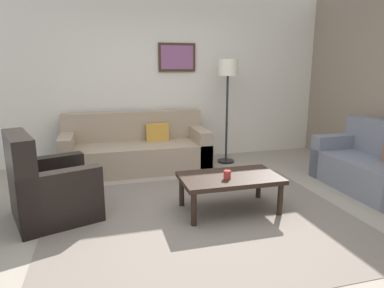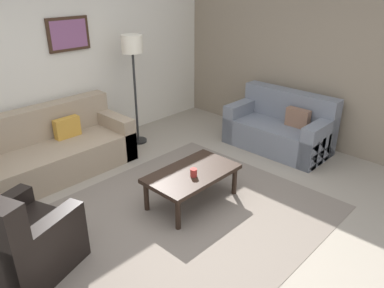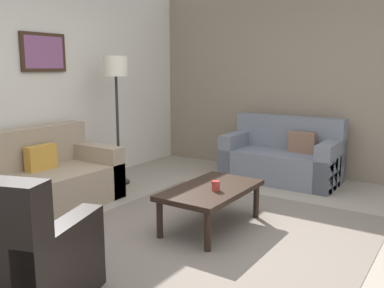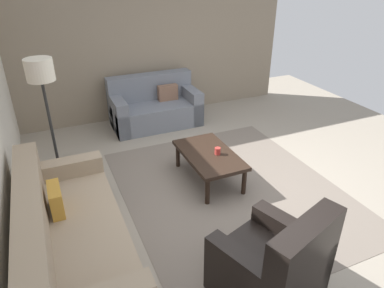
{
  "view_description": "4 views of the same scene",
  "coord_description": "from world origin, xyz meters",
  "px_view_note": "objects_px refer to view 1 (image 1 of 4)",
  "views": [
    {
      "loc": [
        -0.98,
        -3.16,
        1.59
      ],
      "look_at": [
        -0.01,
        0.37,
        0.75
      ],
      "focal_mm": 31.41,
      "sensor_mm": 36.0,
      "label": 1
    },
    {
      "loc": [
        -2.39,
        -2.47,
        2.5
      ],
      "look_at": [
        0.38,
        0.17,
        0.75
      ],
      "focal_mm": 34.65,
      "sensor_mm": 36.0,
      "label": 2
    },
    {
      "loc": [
        -3.0,
        -1.85,
        1.56
      ],
      "look_at": [
        0.35,
        0.36,
        0.82
      ],
      "focal_mm": 38.85,
      "sensor_mm": 36.0,
      "label": 3
    },
    {
      "loc": [
        -3.3,
        2.01,
        2.69
      ],
      "look_at": [
        0.12,
        0.51,
        0.74
      ],
      "focal_mm": 32.92,
      "sensor_mm": 36.0,
      "label": 4
    }
  ],
  "objects_px": {
    "couch_main": "(136,150)",
    "armchair_leather": "(47,191)",
    "couch_loveseat": "(379,168)",
    "lamp_standing": "(228,78)",
    "cup": "(227,175)",
    "framed_artwork": "(177,57)",
    "coffee_table": "(230,180)"
  },
  "relations": [
    {
      "from": "armchair_leather",
      "to": "cup",
      "type": "bearing_deg",
      "value": -12.13
    },
    {
      "from": "framed_artwork",
      "to": "lamp_standing",
      "type": "bearing_deg",
      "value": -34.25
    },
    {
      "from": "lamp_standing",
      "to": "coffee_table",
      "type": "bearing_deg",
      "value": -109.9
    },
    {
      "from": "coffee_table",
      "to": "lamp_standing",
      "type": "relative_size",
      "value": 0.64
    },
    {
      "from": "cup",
      "to": "lamp_standing",
      "type": "height_order",
      "value": "lamp_standing"
    },
    {
      "from": "armchair_leather",
      "to": "framed_artwork",
      "type": "distance_m",
      "value": 3.14
    },
    {
      "from": "couch_main",
      "to": "cup",
      "type": "bearing_deg",
      "value": -69.35
    },
    {
      "from": "lamp_standing",
      "to": "framed_artwork",
      "type": "relative_size",
      "value": 2.71
    },
    {
      "from": "armchair_leather",
      "to": "couch_main",
      "type": "bearing_deg",
      "value": 55.87
    },
    {
      "from": "coffee_table",
      "to": "lamp_standing",
      "type": "height_order",
      "value": "lamp_standing"
    },
    {
      "from": "couch_loveseat",
      "to": "framed_artwork",
      "type": "height_order",
      "value": "framed_artwork"
    },
    {
      "from": "couch_main",
      "to": "couch_loveseat",
      "type": "height_order",
      "value": "same"
    },
    {
      "from": "cup",
      "to": "framed_artwork",
      "type": "distance_m",
      "value": 2.77
    },
    {
      "from": "couch_main",
      "to": "cup",
      "type": "xyz_separation_m",
      "value": [
        0.77,
        -2.03,
        0.16
      ]
    },
    {
      "from": "couch_loveseat",
      "to": "lamp_standing",
      "type": "relative_size",
      "value": 0.91
    },
    {
      "from": "armchair_leather",
      "to": "lamp_standing",
      "type": "xyz_separation_m",
      "value": [
        2.61,
        1.56,
        1.1
      ]
    },
    {
      "from": "couch_main",
      "to": "coffee_table",
      "type": "bearing_deg",
      "value": -66.81
    },
    {
      "from": "couch_loveseat",
      "to": "lamp_standing",
      "type": "distance_m",
      "value": 2.55
    },
    {
      "from": "couch_main",
      "to": "framed_artwork",
      "type": "xyz_separation_m",
      "value": [
        0.78,
        0.42,
        1.45
      ]
    },
    {
      "from": "couch_main",
      "to": "armchair_leather",
      "type": "xyz_separation_m",
      "value": [
        -1.11,
        -1.63,
        0.01
      ]
    },
    {
      "from": "armchair_leather",
      "to": "framed_artwork",
      "type": "bearing_deg",
      "value": 47.34
    },
    {
      "from": "couch_loveseat",
      "to": "armchair_leather",
      "type": "relative_size",
      "value": 1.54
    },
    {
      "from": "lamp_standing",
      "to": "armchair_leather",
      "type": "bearing_deg",
      "value": -149.25
    },
    {
      "from": "couch_main",
      "to": "couch_loveseat",
      "type": "relative_size",
      "value": 1.43
    },
    {
      "from": "framed_artwork",
      "to": "cup",
      "type": "bearing_deg",
      "value": -90.41
    },
    {
      "from": "couch_main",
      "to": "lamp_standing",
      "type": "xyz_separation_m",
      "value": [
        1.51,
        -0.07,
        1.11
      ]
    },
    {
      "from": "couch_main",
      "to": "cup",
      "type": "distance_m",
      "value": 2.18
    },
    {
      "from": "couch_loveseat",
      "to": "armchair_leather",
      "type": "xyz_separation_m",
      "value": [
        -4.05,
        0.23,
        0.0
      ]
    },
    {
      "from": "armchair_leather",
      "to": "coffee_table",
      "type": "height_order",
      "value": "armchair_leather"
    },
    {
      "from": "couch_loveseat",
      "to": "cup",
      "type": "height_order",
      "value": "couch_loveseat"
    },
    {
      "from": "framed_artwork",
      "to": "couch_loveseat",
      "type": "bearing_deg",
      "value": -46.53
    },
    {
      "from": "lamp_standing",
      "to": "framed_artwork",
      "type": "height_order",
      "value": "framed_artwork"
    }
  ]
}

